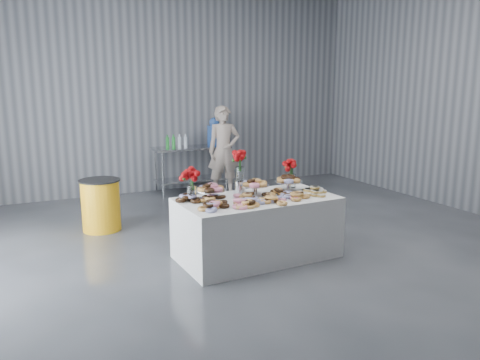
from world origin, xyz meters
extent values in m
plane|color=#34363B|center=(0.00, 0.00, 0.00)|extent=(9.00, 9.00, 0.00)
cube|color=slate|center=(0.00, 4.50, 2.00)|extent=(8.00, 0.04, 4.00)
cube|color=silver|center=(-0.18, 0.32, 0.38)|extent=(1.94, 1.08, 0.75)
cube|color=silver|center=(0.31, 4.10, 0.88)|extent=(1.50, 0.60, 0.04)
cube|color=silver|center=(0.31, 4.10, 0.25)|extent=(1.40, 0.55, 0.03)
cylinder|color=silver|center=(-0.34, 3.85, 0.43)|extent=(0.04, 0.04, 0.86)
cylinder|color=silver|center=(0.96, 3.85, 0.43)|extent=(0.04, 0.04, 0.86)
cylinder|color=silver|center=(-0.34, 4.35, 0.43)|extent=(0.04, 0.04, 0.86)
cylinder|color=silver|center=(0.96, 4.35, 0.43)|extent=(0.04, 0.04, 0.86)
cylinder|color=silver|center=(-0.74, 0.45, 0.81)|extent=(0.06, 0.06, 0.12)
cylinder|color=silver|center=(-0.74, 0.45, 0.88)|extent=(0.36, 0.36, 0.01)
cylinder|color=silver|center=(-0.14, 0.47, 0.81)|extent=(0.06, 0.06, 0.12)
cylinder|color=silver|center=(-0.14, 0.47, 0.88)|extent=(0.36, 0.36, 0.01)
cylinder|color=silver|center=(0.36, 0.50, 0.81)|extent=(0.06, 0.06, 0.12)
cylinder|color=silver|center=(0.36, 0.50, 0.88)|extent=(0.36, 0.36, 0.01)
cylinder|color=white|center=(-0.94, 0.54, 0.84)|extent=(0.11, 0.11, 0.18)
cylinder|color=#1E5919|center=(-0.94, 0.54, 0.97)|extent=(0.04, 0.04, 0.18)
cylinder|color=white|center=(0.50, 0.65, 0.84)|extent=(0.11, 0.11, 0.18)
cylinder|color=#1E5919|center=(0.50, 0.65, 0.97)|extent=(0.04, 0.04, 0.18)
cylinder|color=silver|center=(-0.25, 0.67, 0.82)|extent=(0.14, 0.14, 0.15)
cylinder|color=white|center=(-0.25, 0.67, 0.99)|extent=(0.11, 0.11, 0.18)
cylinder|color=#1E5919|center=(-0.25, 0.67, 1.12)|extent=(0.04, 0.04, 0.18)
cylinder|color=#396AC5|center=(0.81, 4.10, 1.10)|extent=(0.28, 0.28, 0.40)
sphere|color=#396AC5|center=(0.81, 4.10, 1.36)|extent=(0.20, 0.20, 0.20)
imported|color=#CC8C93|center=(0.79, 3.58, 0.85)|extent=(0.68, 0.50, 1.71)
cylinder|color=#FFB015|center=(-1.73, 2.27, 0.37)|extent=(0.55, 0.55, 0.73)
cylinder|color=black|center=(-1.73, 2.27, 0.74)|extent=(0.59, 0.59, 0.02)
camera|label=1|loc=(-2.73, -4.55, 2.09)|focal=35.00mm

